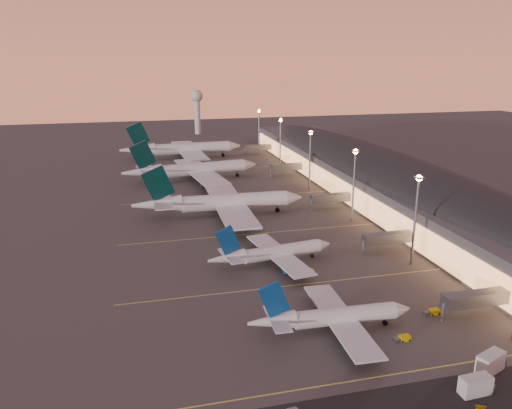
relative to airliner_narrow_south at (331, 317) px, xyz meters
The scene contains 15 objects.
ground 28.27m from the airliner_narrow_south, 90.83° to the left, with size 700.00×700.00×0.00m, color #423F3D.
airliner_narrow_south is the anchor object (origin of this frame).
airliner_narrow_north 37.46m from the airliner_narrow_south, 94.05° to the left, with size 37.27×33.60×13.32m.
airliner_wide_near 85.07m from the airliner_narrow_south, 96.10° to the left, with size 62.55×56.79×20.06m.
airliner_wide_mid 141.70m from the airliner_narrow_south, 95.02° to the left, with size 64.50×59.28×20.65m.
airliner_wide_far 195.42m from the airliner_narrow_south, 93.41° to the left, with size 68.72×62.59×22.00m.
terminal_building 117.94m from the airliner_narrow_south, 58.57° to the left, with size 56.35×255.00×17.46m.
light_masts 100.65m from the airliner_narrow_south, 69.07° to the left, with size 2.20×217.20×25.90m.
radar_tower 288.82m from the airliner_narrow_south, 88.09° to the left, with size 9.00×9.00×32.50m.
lane_markings 68.15m from the airliner_narrow_south, 90.34° to the left, with size 90.00×180.36×0.00m.
baggage_tug_a 15.03m from the airliner_narrow_south, 28.07° to the right, with size 3.60×1.75×1.04m.
baggage_tug_b 25.34m from the airliner_narrow_south, ahead, with size 3.88×1.85×1.13m.
baggage_tug_c 29.87m from the airliner_narrow_south, 79.52° to the left, with size 3.32×1.60×0.97m.
catering_truck_a 31.16m from the airliner_narrow_south, 40.32° to the right, with size 7.00×4.67×3.68m.
catering_truck_b 30.40m from the airliner_narrow_south, 56.43° to the right, with size 6.21×2.67×3.43m.
Camera 1 is at (-37.77, -115.80, 56.42)m, focal length 35.00 mm.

